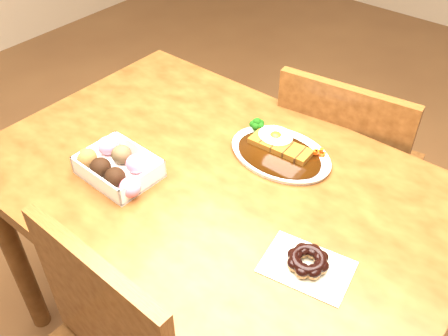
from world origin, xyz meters
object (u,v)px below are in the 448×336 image
Objects in this scene: table at (217,207)px; donut_box at (117,166)px; chair_far at (344,171)px; katsu_curry_plate at (280,150)px; pon_de_ring at (308,262)px.

table is 0.28m from donut_box.
donut_box reaches higher than table.
chair_far is 3.97× the size of donut_box.
table is 4.33× the size of katsu_curry_plate.
pon_de_ring is at bearing -46.70° from katsu_curry_plate.
katsu_curry_plate is 1.38× the size of pon_de_ring.
pon_de_ring is (0.21, -0.63, 0.29)m from chair_far.
katsu_curry_plate reaches higher than pon_de_ring.
donut_box is 0.53m from pon_de_ring.
table is 1.38× the size of chair_far.
chair_far is at bearing 65.21° from donut_box.
katsu_curry_plate is (0.07, 0.18, 0.11)m from table.
katsu_curry_plate is at bearing 70.08° from table.
chair_far is at bearing 83.12° from katsu_curry_plate.
table is 0.22m from katsu_curry_plate.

